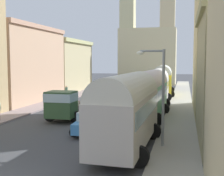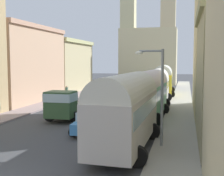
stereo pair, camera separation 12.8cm
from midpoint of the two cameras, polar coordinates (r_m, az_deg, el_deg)
ground_plane at (r=37.53m, az=1.98°, el=-2.29°), size 154.00×154.00×0.00m
sidewalk_left at (r=39.65m, az=-8.33°, el=-1.84°), size 2.50×70.00×0.14m
sidewalk_right at (r=36.73m, az=13.13°, el=-2.48°), size 2.50×70.00×0.14m
building_left_2 at (r=36.70m, az=-15.86°, el=4.40°), size 4.42×12.96×8.96m
building_left_3 at (r=48.72m, az=-9.24°, el=4.19°), size 6.49×12.41×8.13m
building_right_2 at (r=29.69m, az=19.64°, el=9.67°), size 4.46×10.85×14.65m
distant_church at (r=63.15m, az=6.98°, el=7.20°), size 11.56×6.58×20.51m
parked_bus_0 at (r=16.41m, az=2.88°, el=-3.75°), size 3.36×8.37×4.19m
parked_bus_1 at (r=25.24m, az=6.81°, el=-0.87°), size 3.49×8.21×4.05m
parked_bus_2 at (r=34.15m, az=8.69°, el=0.64°), size 3.29×8.92×3.98m
parked_bus_3 at (r=43.09m, az=9.79°, el=1.77°), size 3.57×9.96×4.28m
cargo_truck_0 at (r=25.13m, az=-8.45°, el=-3.14°), size 3.10×6.67×2.50m
car_0 at (r=37.56m, az=-0.25°, el=-1.17°), size 2.27×3.83×1.44m
car_1 at (r=44.33m, az=2.11°, el=-0.07°), size 2.12×3.85×1.68m
car_2 at (r=57.39m, az=4.49°, el=1.12°), size 2.30×3.89×1.68m
car_3 at (r=20.37m, az=-3.86°, el=-6.49°), size 2.50×3.94×1.53m
car_4 at (r=29.91m, az=2.61°, el=-2.63°), size 2.31×4.21×1.63m
car_5 at (r=38.82m, az=5.46°, el=-0.84°), size 2.30×4.07×1.64m
car_6 at (r=51.49m, az=6.98°, el=0.56°), size 2.27×3.93×1.50m
pedestrian_2 at (r=39.09m, az=-8.54°, el=-0.63°), size 0.41×0.41×1.69m
streetlamp_near at (r=16.69m, az=8.95°, el=-0.16°), size 1.59×0.28×5.52m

